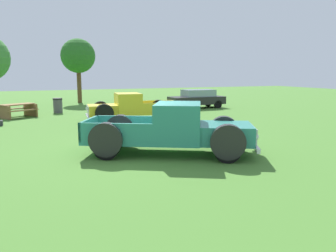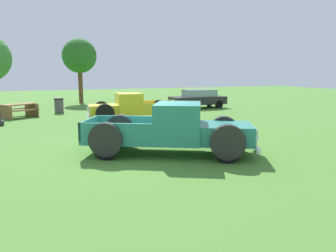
# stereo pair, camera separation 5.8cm
# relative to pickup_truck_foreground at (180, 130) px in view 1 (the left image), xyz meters

# --- Properties ---
(ground_plane) EXTENTS (80.00, 80.00, 0.00)m
(ground_plane) POSITION_rel_pickup_truck_foreground_xyz_m (-0.92, 0.93, -0.78)
(ground_plane) COLOR #477A2D
(pickup_truck_foreground) EXTENTS (5.57, 4.15, 1.63)m
(pickup_truck_foreground) POSITION_rel_pickup_truck_foreground_xyz_m (0.00, 0.00, 0.00)
(pickup_truck_foreground) COLOR #2D8475
(pickup_truck_foreground) RESTS_ON ground_plane
(pickup_truck_behind_left) EXTENTS (4.98, 2.28, 1.48)m
(pickup_truck_behind_left) POSITION_rel_pickup_truck_foreground_xyz_m (0.42, 7.69, -0.07)
(pickup_truck_behind_left) COLOR yellow
(pickup_truck_behind_left) RESTS_ON ground_plane
(sedan_distant_a) EXTENTS (3.98, 1.63, 1.33)m
(sedan_distant_a) POSITION_rel_pickup_truck_foreground_xyz_m (6.87, 12.01, -0.08)
(sedan_distant_a) COLOR black
(sedan_distant_a) RESTS_ON ground_plane
(picnic_table) EXTENTS (2.30, 2.19, 0.78)m
(picnic_table) POSITION_rel_pickup_truck_foreground_xyz_m (-5.01, 11.46, -0.28)
(picnic_table) COLOR olive
(picnic_table) RESTS_ON ground_plane
(trash_can) EXTENTS (0.59, 0.59, 0.95)m
(trash_can) POSITION_rel_pickup_truck_foreground_xyz_m (-2.70, 12.77, -0.30)
(trash_can) COLOR #4C4C51
(trash_can) RESTS_ON ground_plane
(oak_tree_west) EXTENTS (2.83, 2.83, 5.32)m
(oak_tree_west) POSITION_rel_pickup_truck_foreground_xyz_m (-0.41, 19.47, 3.09)
(oak_tree_west) COLOR brown
(oak_tree_west) RESTS_ON ground_plane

